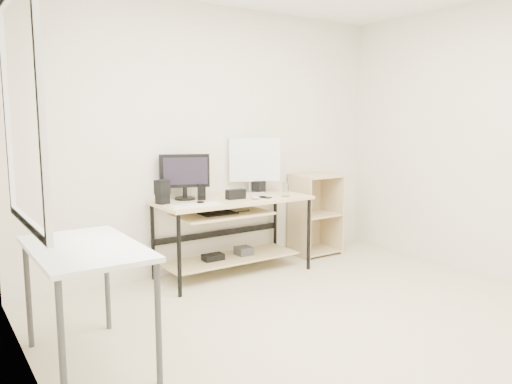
{
  "coord_description": "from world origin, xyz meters",
  "views": [
    {
      "loc": [
        -2.45,
        -2.38,
        1.5
      ],
      "look_at": [
        0.03,
        1.3,
        0.85
      ],
      "focal_mm": 35.0,
      "sensor_mm": 36.0,
      "label": 1
    }
  ],
  "objects_px": {
    "white_imac": "(255,161)",
    "desk": "(231,220)",
    "black_monitor": "(185,174)",
    "audio_controller": "(201,192)",
    "shelf_unit": "(313,214)",
    "side_table": "(86,259)"
  },
  "relations": [
    {
      "from": "desk",
      "to": "black_monitor",
      "type": "relative_size",
      "value": 3.33
    },
    {
      "from": "black_monitor",
      "to": "audio_controller",
      "type": "bearing_deg",
      "value": -22.7
    },
    {
      "from": "side_table",
      "to": "audio_controller",
      "type": "height_order",
      "value": "audio_controller"
    },
    {
      "from": "black_monitor",
      "to": "audio_controller",
      "type": "height_order",
      "value": "black_monitor"
    },
    {
      "from": "desk",
      "to": "black_monitor",
      "type": "bearing_deg",
      "value": 153.69
    },
    {
      "from": "desk",
      "to": "audio_controller",
      "type": "bearing_deg",
      "value": 164.58
    },
    {
      "from": "desk",
      "to": "side_table",
      "type": "xyz_separation_m",
      "value": [
        -1.65,
        -1.06,
        0.13
      ]
    },
    {
      "from": "side_table",
      "to": "shelf_unit",
      "type": "xyz_separation_m",
      "value": [
        2.83,
        1.22,
        -0.22
      ]
    },
    {
      "from": "side_table",
      "to": "audio_controller",
      "type": "relative_size",
      "value": 6.67
    },
    {
      "from": "desk",
      "to": "shelf_unit",
      "type": "xyz_separation_m",
      "value": [
        1.18,
        0.16,
        -0.09
      ]
    },
    {
      "from": "desk",
      "to": "side_table",
      "type": "height_order",
      "value": "same"
    },
    {
      "from": "white_imac",
      "to": "audio_controller",
      "type": "relative_size",
      "value": 3.75
    },
    {
      "from": "shelf_unit",
      "to": "white_imac",
      "type": "relative_size",
      "value": 1.6
    },
    {
      "from": "black_monitor",
      "to": "side_table",
      "type": "bearing_deg",
      "value": -112.67
    },
    {
      "from": "desk",
      "to": "white_imac",
      "type": "distance_m",
      "value": 0.7
    },
    {
      "from": "shelf_unit",
      "to": "white_imac",
      "type": "height_order",
      "value": "white_imac"
    },
    {
      "from": "white_imac",
      "to": "desk",
      "type": "bearing_deg",
      "value": -131.16
    },
    {
      "from": "shelf_unit",
      "to": "audio_controller",
      "type": "relative_size",
      "value": 6.0
    },
    {
      "from": "audio_controller",
      "to": "shelf_unit",
      "type": "bearing_deg",
      "value": 23.22
    },
    {
      "from": "shelf_unit",
      "to": "black_monitor",
      "type": "distance_m",
      "value": 1.65
    },
    {
      "from": "desk",
      "to": "black_monitor",
      "type": "height_order",
      "value": "black_monitor"
    },
    {
      "from": "side_table",
      "to": "white_imac",
      "type": "xyz_separation_m",
      "value": [
        2.06,
        1.26,
        0.4
      ]
    }
  ]
}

